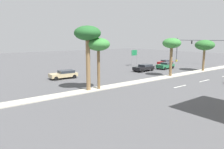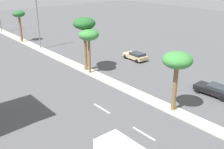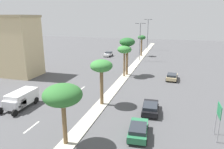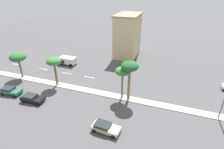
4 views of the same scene
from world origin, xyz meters
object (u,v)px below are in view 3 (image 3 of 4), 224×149
Objects in this scene: street_lamp_inboard at (148,32)px; sedan_white_far at (108,54)px; sedan_black_center at (150,108)px; palm_tree_front at (124,50)px; palm_tree_inboard at (101,67)px; street_lamp_near at (140,39)px; directional_road_sign at (219,114)px; commercial_building at (14,46)px; palm_tree_center at (142,39)px; palm_tree_outboard at (127,44)px; box_truck at (20,99)px; sedan_green_rear at (138,130)px; sedan_tan_mid at (172,76)px; palm_tree_near at (63,96)px.

street_lamp_inboard reaches higher than sedan_white_far.
palm_tree_front is at bearing 114.49° from sedan_black_center.
street_lamp_near is (0.21, 32.49, 0.73)m from palm_tree_inboard.
directional_road_sign is 0.30× the size of commercial_building.
palm_tree_outboard is at bearing -88.98° from palm_tree_center.
street_lamp_inboard is at bearing 62.67° from commercial_building.
street_lamp_near is 1.87× the size of box_truck.
sedan_green_rear is at bearing -95.69° from sedan_black_center.
sedan_green_rear is at bearing -68.79° from sedan_white_far.
sedan_green_rear is at bearing -97.99° from sedan_tan_mid.
palm_tree_inboard is 1.45× the size of sedan_green_rear.
palm_tree_outboard reaches higher than palm_tree_near.
palm_tree_center reaches higher than sedan_black_center.
box_truck is (-17.55, -3.33, 0.50)m from sedan_black_center.
palm_tree_front is at bearing 90.94° from palm_tree_inboard.
commercial_building is 23.32m from palm_tree_front.
sedan_green_rear is (6.60, -60.71, -5.93)m from street_lamp_inboard.
sedan_black_center is (7.01, -0.77, -4.80)m from palm_tree_inboard.
box_truck is at bearing -135.78° from sedan_tan_mid.
palm_tree_inboard is 10.51m from sedan_green_rear.
palm_tree_front is 17.35m from street_lamp_near.
sedan_tan_mid is (9.94, -24.76, -4.85)m from palm_tree_center.
sedan_white_far is (-10.50, 36.72, -4.76)m from palm_tree_inboard.
sedan_tan_mid is (9.77, 0.28, -4.92)m from palm_tree_front.
palm_tree_front is at bearing 13.11° from commercial_building.
sedan_green_rear is 22.49m from sedan_tan_mid.
palm_tree_front reaches higher than sedan_tan_mid.
palm_tree_center is (-0.16, 25.04, -0.07)m from palm_tree_front.
palm_tree_front reaches higher than palm_tree_near.
palm_tree_outboard is at bearing -89.68° from street_lamp_inboard.
directional_road_sign is 8.54m from sedan_black_center.
commercial_building reaches higher than palm_tree_front.
palm_tree_outboard reaches higher than sedan_black_center.
palm_tree_front reaches higher than sedan_green_rear.
palm_tree_center reaches higher than box_truck.
directional_road_sign is 0.36× the size of street_lamp_near.
palm_tree_outboard is 37.33m from street_lamp_inboard.
palm_tree_near is at bearing -30.72° from box_truck.
sedan_white_far is 0.72× the size of box_truck.
palm_tree_center reaches higher than sedan_tan_mid.
street_lamp_near reaches higher than palm_tree_outboard.
palm_tree_near reaches higher than sedan_white_far.
palm_tree_near is at bearing -77.71° from sedan_white_far.
commercial_building reaches higher than palm_tree_inboard.
palm_tree_outboard is 1.72× the size of sedan_black_center.
directional_road_sign is 47.48m from palm_tree_center.
palm_tree_near is (22.67, -20.07, -1.20)m from commercial_building.
street_lamp_near is (-14.00, 37.38, 3.48)m from directional_road_sign.
palm_tree_front is 24.37m from sedan_white_far.
commercial_building is 19.37m from box_truck.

